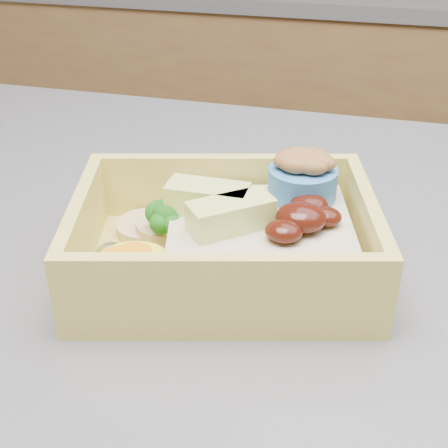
# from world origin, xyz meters

# --- Properties ---
(bento_box) EXTENTS (0.24, 0.20, 0.08)m
(bento_box) POSITION_xyz_m (-0.13, -0.02, 0.95)
(bento_box) COLOR #D8C659
(bento_box) RESTS_ON island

